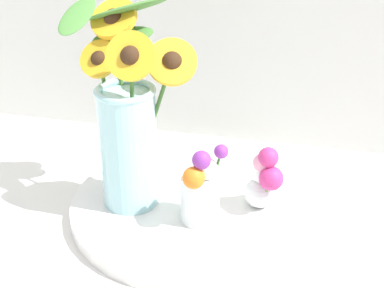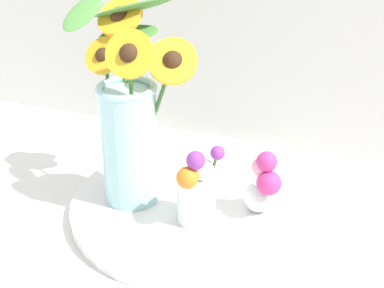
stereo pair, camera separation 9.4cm
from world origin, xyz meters
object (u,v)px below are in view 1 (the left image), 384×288
(serving_tray, at_px, (192,206))
(vase_small_center, at_px, (201,190))
(mason_jar_sunflowers, at_px, (128,125))
(vase_bulb_right, at_px, (263,181))

(serving_tray, bearing_deg, vase_small_center, -63.49)
(serving_tray, distance_m, vase_small_center, 0.10)
(mason_jar_sunflowers, relative_size, vase_small_center, 2.49)
(mason_jar_sunflowers, height_order, vase_small_center, mason_jar_sunflowers)
(mason_jar_sunflowers, distance_m, vase_bulb_right, 0.26)
(mason_jar_sunflowers, bearing_deg, serving_tray, 9.68)
(vase_bulb_right, bearing_deg, serving_tray, -178.52)
(serving_tray, height_order, mason_jar_sunflowers, mason_jar_sunflowers)
(vase_bulb_right, bearing_deg, vase_small_center, -148.69)
(serving_tray, height_order, vase_bulb_right, vase_bulb_right)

